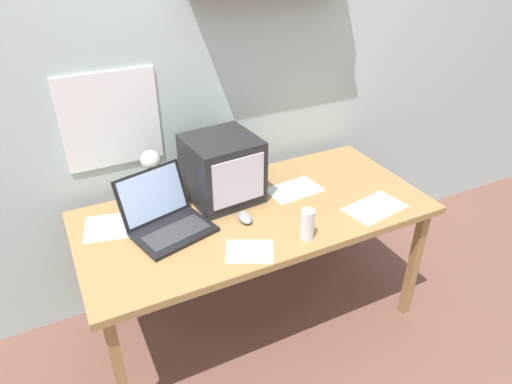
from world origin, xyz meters
TOP-DOWN VIEW (x-y plane):
  - ground_plane at (0.00, 0.00)m, footprint 12.00×12.00m
  - back_wall at (0.01, 0.49)m, footprint 5.60×0.24m
  - corner_desk at (0.00, 0.00)m, footprint 1.67×0.78m
  - crt_monitor at (-0.09, 0.18)m, footprint 0.35×0.35m
  - laptop at (-0.43, 0.06)m, footprint 0.40×0.39m
  - desk_lamp at (-0.41, 0.24)m, footprint 0.12×0.15m
  - juice_glass at (0.10, -0.29)m, footprint 0.06×0.06m
  - computer_mouse at (-0.08, -0.06)m, footprint 0.07×0.11m
  - loose_paper_near_monitor at (0.52, -0.24)m, footprint 0.32×0.22m
  - printed_handout at (-0.64, 0.16)m, footprint 0.28×0.25m
  - open_notebook at (-0.17, -0.27)m, footprint 0.25×0.23m
  - loose_paper_near_laptop at (0.26, 0.08)m, footprint 0.28×0.20m

SIDE VIEW (x-z plane):
  - ground_plane at x=0.00m, z-range 0.00..0.00m
  - corner_desk at x=0.00m, z-range 0.30..1.01m
  - printed_handout at x=-0.64m, z-range 0.71..0.72m
  - open_notebook at x=-0.17m, z-range 0.71..0.72m
  - loose_paper_near_monitor at x=0.52m, z-range 0.71..0.72m
  - loose_paper_near_laptop at x=0.26m, z-range 0.71..0.72m
  - computer_mouse at x=-0.08m, z-range 0.71..0.75m
  - laptop at x=-0.43m, z-range 0.65..0.90m
  - juice_glass at x=0.10m, z-range 0.71..0.85m
  - crt_monitor at x=-0.09m, z-range 0.71..1.03m
  - desk_lamp at x=-0.41m, z-range 0.76..1.07m
  - back_wall at x=0.01m, z-range 0.01..2.61m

